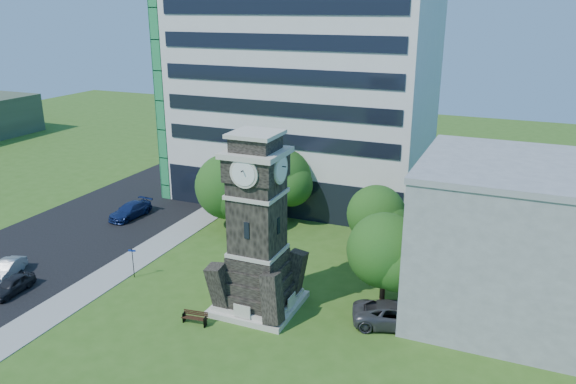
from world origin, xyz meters
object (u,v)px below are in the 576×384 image
at_px(car_street_south, 12,285).
at_px(car_street_mid, 7,269).
at_px(clock_tower, 257,235).
at_px(park_bench, 195,317).
at_px(car_street_north, 130,210).
at_px(car_east_lot, 396,315).
at_px(street_sign, 133,260).

distance_m(car_street_south, car_street_mid, 3.08).
relative_size(clock_tower, park_bench, 7.23).
height_order(car_street_north, park_bench, car_street_north).
relative_size(car_street_mid, car_east_lot, 0.66).
distance_m(clock_tower, car_east_lot, 10.33).
distance_m(car_street_north, street_sign, 13.29).
bearing_deg(car_street_north, park_bench, -36.97).
relative_size(car_east_lot, park_bench, 3.32).
xyz_separation_m(clock_tower, car_east_lot, (9.22, 1.27, -4.50)).
bearing_deg(car_street_south, car_street_north, 92.99).
height_order(car_street_south, street_sign, street_sign).
bearing_deg(street_sign, car_street_mid, -175.29).
bearing_deg(street_sign, car_east_lot, -14.16).
xyz_separation_m(car_east_lot, street_sign, (-19.84, -1.10, 0.69)).
bearing_deg(car_street_south, park_bench, 2.76).
xyz_separation_m(car_street_south, car_street_mid, (-2.51, 1.78, 0.00)).
xyz_separation_m(clock_tower, car_street_mid, (-19.64, -3.48, -4.67)).
bearing_deg(car_street_south, car_east_lot, 10.08).
distance_m(car_street_north, park_bench, 21.43).
height_order(park_bench, street_sign, street_sign).
height_order(car_east_lot, park_bench, car_east_lot).
relative_size(park_bench, street_sign, 0.72).
height_order(clock_tower, car_street_mid, clock_tower).
bearing_deg(car_street_north, car_street_mid, -88.54).
xyz_separation_m(clock_tower, car_street_south, (-17.13, -5.26, -4.67)).
xyz_separation_m(car_street_mid, street_sign, (9.02, 3.65, 0.86)).
bearing_deg(car_street_mid, car_street_north, 69.32).
xyz_separation_m(car_street_north, street_sign, (8.38, -10.29, 0.77)).
distance_m(clock_tower, car_street_south, 18.52).
bearing_deg(car_east_lot, car_street_north, 55.43).
height_order(clock_tower, car_street_south, clock_tower).
bearing_deg(park_bench, car_street_north, 131.06).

